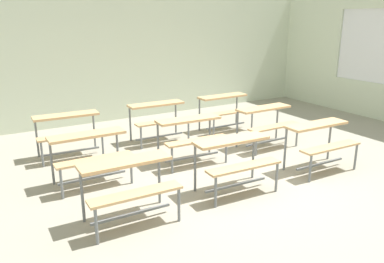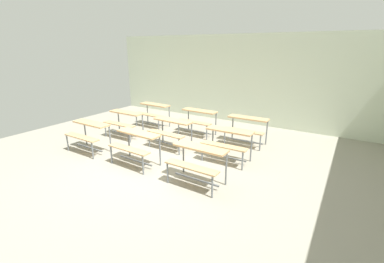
% 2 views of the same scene
% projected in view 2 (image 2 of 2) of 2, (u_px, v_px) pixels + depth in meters
% --- Properties ---
extents(ground, '(10.00, 9.00, 0.05)m').
position_uv_depth(ground, '(153.00, 166.00, 6.01)').
color(ground, gray).
extents(wall_back, '(10.00, 0.12, 3.00)m').
position_uv_depth(wall_back, '(234.00, 79.00, 9.18)').
color(wall_back, beige).
rests_on(wall_back, ground).
extents(desk_bench_r0c0, '(1.11, 0.61, 0.74)m').
position_uv_depth(desk_bench_r0c0, '(88.00, 130.00, 6.65)').
color(desk_bench_r0c0, tan).
rests_on(desk_bench_r0c0, ground).
extents(desk_bench_r0c1, '(1.12, 0.64, 0.74)m').
position_uv_depth(desk_bench_r0c1, '(135.00, 141.00, 5.89)').
color(desk_bench_r0c1, tan).
rests_on(desk_bench_r0c1, ground).
extents(desk_bench_r0c2, '(1.11, 0.61, 0.74)m').
position_uv_depth(desk_bench_r0c2, '(197.00, 157.00, 5.03)').
color(desk_bench_r0c2, tan).
rests_on(desk_bench_r0c2, ground).
extents(desk_bench_r1c0, '(1.10, 0.60, 0.74)m').
position_uv_depth(desk_bench_r1c0, '(124.00, 118.00, 7.75)').
color(desk_bench_r1c0, tan).
rests_on(desk_bench_r1c0, ground).
extents(desk_bench_r1c1, '(1.13, 0.64, 0.74)m').
position_uv_depth(desk_bench_r1c1, '(171.00, 127.00, 6.90)').
color(desk_bench_r1c1, tan).
rests_on(desk_bench_r1c1, ground).
extents(desk_bench_r1c2, '(1.11, 0.61, 0.74)m').
position_uv_depth(desk_bench_r1c2, '(227.00, 138.00, 6.07)').
color(desk_bench_r1c2, tan).
rests_on(desk_bench_r1c2, ground).
extents(desk_bench_r2c0, '(1.12, 0.64, 0.74)m').
position_uv_depth(desk_bench_r2c0, '(153.00, 110.00, 8.81)').
color(desk_bench_r2c0, tan).
rests_on(desk_bench_r2c0, ground).
extents(desk_bench_r2c1, '(1.11, 0.61, 0.74)m').
position_uv_depth(desk_bench_r2c1, '(198.00, 117.00, 7.95)').
color(desk_bench_r2c1, tan).
rests_on(desk_bench_r2c1, ground).
extents(desk_bench_r2c2, '(1.11, 0.60, 0.74)m').
position_uv_depth(desk_bench_r2c2, '(246.00, 125.00, 7.14)').
color(desk_bench_r2c2, tan).
rests_on(desk_bench_r2c2, ground).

